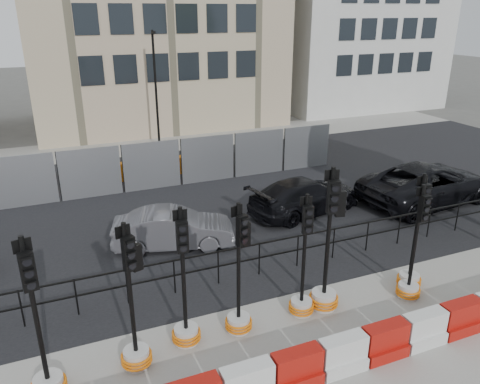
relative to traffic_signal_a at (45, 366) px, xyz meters
name	(u,v)px	position (x,y,z in m)	size (l,w,h in m)	color
ground	(279,298)	(5.52, 1.23, -0.70)	(120.00, 120.00, 0.00)	#51514C
sidewalk_near	(346,376)	(5.52, -1.77, -0.69)	(40.00, 6.00, 0.02)	gray
road	(196,201)	(5.52, 8.23, -0.69)	(40.00, 14.00, 0.03)	black
sidewalk_far	(146,144)	(5.52, 17.23, -0.69)	(40.00, 4.00, 0.02)	gray
kerb_railing	(259,253)	(5.52, 2.43, -0.01)	(18.00, 0.04, 1.00)	black
heras_fencing	(176,164)	(5.51, 11.03, -0.02)	(14.33, 1.72, 2.00)	#93959B
lamp_post_far	(156,87)	(6.02, 16.21, 2.52)	(0.12, 0.56, 6.00)	black
barrier_row	(342,355)	(5.52, -1.57, -0.34)	(15.70, 0.50, 0.80)	#AA190D
traffic_signal_a	(45,366)	(0.00, 0.00, 0.00)	(0.67, 0.67, 3.39)	beige
traffic_signal_b	(135,335)	(1.71, 0.16, 0.08)	(0.64, 0.64, 3.27)	beige
traffic_signal_c	(186,317)	(2.85, 0.46, -0.03)	(0.64, 0.64, 3.26)	beige
traffic_signal_d	(239,302)	(4.09, 0.40, 0.06)	(0.63, 0.63, 3.18)	beige
traffic_signal_e	(302,291)	(5.72, 0.42, -0.06)	(0.61, 0.61, 3.12)	beige
traffic_signal_f	(326,277)	(6.36, 0.41, 0.17)	(0.72, 0.72, 3.67)	beige
traffic_signal_g	(411,276)	(8.59, -0.03, -0.06)	(0.61, 0.61, 3.09)	beige
traffic_signal_h	(411,265)	(8.95, 0.35, -0.04)	(0.63, 0.63, 3.20)	beige
car_b	(174,229)	(3.80, 4.99, -0.09)	(3.90, 2.22, 1.22)	#55555A
car_c	(305,196)	(8.88, 5.77, -0.06)	(4.70, 2.69, 1.28)	black
car_d	(428,183)	(13.66, 4.81, 0.07)	(5.78, 3.12, 1.54)	black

